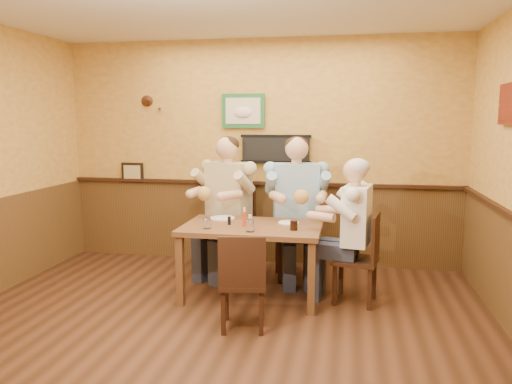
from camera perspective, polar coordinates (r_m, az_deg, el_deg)
room at (r=3.97m, az=-3.76°, el=6.39°), size 5.02×5.03×2.81m
dining_table at (r=5.10m, az=-0.45°, el=-4.82°), size 1.40×0.90×0.75m
chair_back_left at (r=5.91m, az=-3.12°, el=-4.46°), size 0.60×0.60×1.02m
chair_back_right at (r=5.74m, az=4.53°, el=-4.86°), size 0.56×0.56×1.02m
chair_right_end at (r=5.09m, az=11.30°, el=-7.41°), size 0.48×0.48×0.91m
chair_near_side at (r=4.41m, az=-1.48°, el=-10.05°), size 0.46×0.46×0.86m
diner_tan_shirt at (r=5.87m, az=-3.13°, el=-2.38°), size 0.85×0.85×1.46m
diner_blue_polo at (r=5.69m, az=4.56°, el=-2.71°), size 0.81×0.81×1.46m
diner_white_elder at (r=5.04m, az=11.37°, el=-5.28°), size 0.69×0.69×1.30m
water_glass_left at (r=4.94m, az=-5.62°, el=-3.57°), size 0.07×0.07×0.11m
water_glass_mid at (r=4.78m, az=-0.67°, el=-3.86°), size 0.10×0.10×0.12m
cola_tumbler at (r=4.87m, az=4.34°, el=-3.81°), size 0.08×0.08×0.10m
hot_sauce_bottle at (r=5.02m, az=-1.33°, el=-2.98°), size 0.05×0.05×0.17m
salt_shaker at (r=5.17m, az=-0.70°, el=-3.10°), size 0.05×0.05×0.09m
pepper_shaker at (r=5.11m, az=-3.08°, el=-3.29°), size 0.04×0.04×0.08m
plate_far_left at (r=5.41m, az=-3.85°, el=-2.98°), size 0.36×0.36×0.02m
plate_far_right at (r=5.18m, az=3.74°, el=-3.51°), size 0.28×0.28×0.01m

